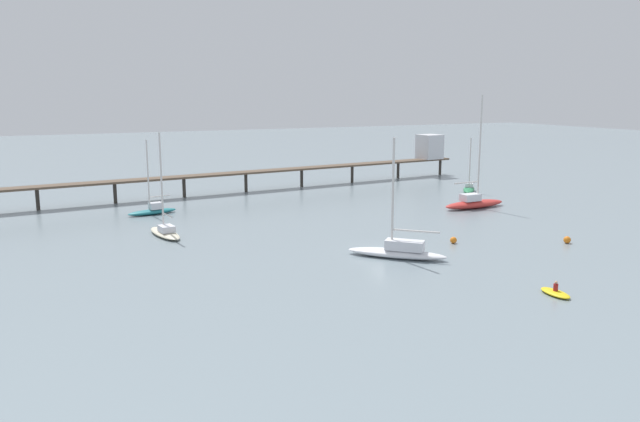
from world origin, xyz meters
The scene contains 10 objects.
ground_plane centered at (0.00, 0.00, 0.00)m, with size 400.00×400.00×0.00m, color gray.
pier centered at (17.12, 43.03, 4.08)m, with size 82.69×11.00×7.69m.
sailboat_green centered at (31.95, 26.38, 0.58)m, with size 5.80×6.26×8.47m.
sailboat_cream centered at (-18.19, 15.80, 0.64)m, with size 2.97×7.48×11.28m.
sailboat_teal centered at (-16.95, 28.93, 0.65)m, with size 6.62×2.87×9.60m.
sailboat_red centered at (23.18, 14.47, 0.88)m, with size 9.85×2.74×15.12m.
sailboat_white centered at (-0.22, -3.11, 0.76)m, with size 8.29×8.28×11.39m.
dinghy_yellow centered at (4.69, -17.86, 0.21)m, with size 1.58×3.04×1.14m.
mooring_buoy_near centered at (18.78, -5.83, 0.37)m, with size 0.74×0.74×0.74m, color orange.
mooring_buoy_far centered at (8.09, -0.72, 0.35)m, with size 0.70×0.70×0.70m, color orange.
Camera 1 is at (-32.03, -51.97, 15.51)m, focal length 35.28 mm.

